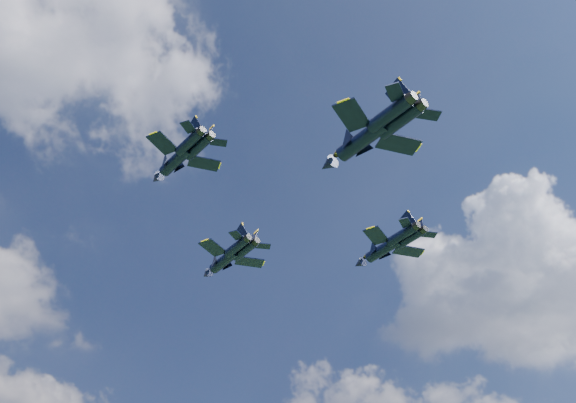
{
  "coord_description": "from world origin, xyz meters",
  "views": [
    {
      "loc": [
        -32.58,
        -63.73,
        3.37
      ],
      "look_at": [
        5.95,
        5.42,
        62.7
      ],
      "focal_mm": 45.0,
      "sensor_mm": 36.0,
      "label": 1
    }
  ],
  "objects_px": {
    "jet_lead": "(223,261)",
    "jet_slot": "(359,141)",
    "jet_left": "(174,162)",
    "jet_right": "(381,250)"
  },
  "relations": [
    {
      "from": "jet_lead",
      "to": "jet_slot",
      "type": "relative_size",
      "value": 0.84
    },
    {
      "from": "jet_slot",
      "to": "jet_right",
      "type": "bearing_deg",
      "value": 38.39
    },
    {
      "from": "jet_lead",
      "to": "jet_slot",
      "type": "height_order",
      "value": "jet_lead"
    },
    {
      "from": "jet_lead",
      "to": "jet_right",
      "type": "relative_size",
      "value": 0.97
    },
    {
      "from": "jet_lead",
      "to": "jet_right",
      "type": "bearing_deg",
      "value": -41.84
    },
    {
      "from": "jet_left",
      "to": "jet_slot",
      "type": "height_order",
      "value": "jet_left"
    },
    {
      "from": "jet_lead",
      "to": "jet_slot",
      "type": "xyz_separation_m",
      "value": [
        2.32,
        -34.27,
        -0.94
      ]
    },
    {
      "from": "jet_lead",
      "to": "jet_slot",
      "type": "bearing_deg",
      "value": -93.98
    },
    {
      "from": "jet_slot",
      "to": "jet_lead",
      "type": "bearing_deg",
      "value": 83.17
    },
    {
      "from": "jet_right",
      "to": "jet_slot",
      "type": "xyz_separation_m",
      "value": [
        -17.89,
        -20.65,
        -1.65
      ]
    }
  ]
}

